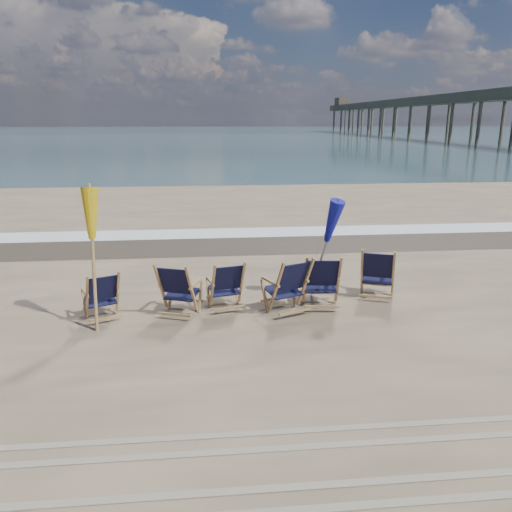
# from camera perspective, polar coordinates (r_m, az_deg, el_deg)

# --- Properties ---
(ocean) EXTENTS (400.00, 400.00, 0.00)m
(ocean) POSITION_cam_1_polar(r_m,az_deg,el_deg) (135.19, -5.37, 13.83)
(ocean) COLOR #3B5A63
(ocean) RESTS_ON ground
(surf_foam) EXTENTS (200.00, 1.40, 0.01)m
(surf_foam) POSITION_cam_1_polar(r_m,az_deg,el_deg) (15.86, -2.16, 2.69)
(surf_foam) COLOR silver
(surf_foam) RESTS_ON ground
(wet_sand_strip) EXTENTS (200.00, 2.60, 0.00)m
(wet_sand_strip) POSITION_cam_1_polar(r_m,az_deg,el_deg) (14.40, -1.79, 1.38)
(wet_sand_strip) COLOR #42362A
(wet_sand_strip) RESTS_ON ground
(tire_tracks) EXTENTS (80.00, 1.30, 0.01)m
(tire_tracks) POSITION_cam_1_polar(r_m,az_deg,el_deg) (5.64, 5.39, -22.76)
(tire_tracks) COLOR gray
(tire_tracks) RESTS_ON ground
(beach_chair_0) EXTENTS (0.83, 0.86, 0.94)m
(beach_chair_0) POSITION_cam_1_polar(r_m,az_deg,el_deg) (9.26, -15.50, -4.18)
(beach_chair_0) COLOR black
(beach_chair_0) RESTS_ON ground
(beach_chair_1) EXTENTS (0.89, 0.94, 1.05)m
(beach_chair_1) POSITION_cam_1_polar(r_m,az_deg,el_deg) (8.96, -7.40, -4.03)
(beach_chair_1) COLOR black
(beach_chair_1) RESTS_ON ground
(beach_chair_2) EXTENTS (0.78, 0.84, 0.99)m
(beach_chair_2) POSITION_cam_1_polar(r_m,az_deg,el_deg) (9.34, -1.63, -3.27)
(beach_chair_2) COLOR black
(beach_chair_2) RESTS_ON ground
(beach_chair_3) EXTENTS (0.96, 1.01, 1.11)m
(beach_chair_3) POSITION_cam_1_polar(r_m,az_deg,el_deg) (9.24, 5.71, -3.17)
(beach_chair_3) COLOR black
(beach_chair_3) RESTS_ON ground
(beach_chair_4) EXTENTS (0.79, 0.87, 1.10)m
(beach_chair_4) POSITION_cam_1_polar(r_m,az_deg,el_deg) (9.42, 9.40, -2.97)
(beach_chair_4) COLOR black
(beach_chair_4) RESTS_ON ground
(beach_chair_5) EXTENTS (0.92, 0.97, 1.07)m
(beach_chair_5) POSITION_cam_1_polar(r_m,az_deg,el_deg) (10.11, 15.40, -2.12)
(beach_chair_5) COLOR black
(beach_chair_5) RESTS_ON ground
(umbrella_yellow) EXTENTS (0.30, 0.30, 2.40)m
(umbrella_yellow) POSITION_cam_1_polar(r_m,az_deg,el_deg) (8.62, -18.47, 3.73)
(umbrella_yellow) COLOR #A77D4A
(umbrella_yellow) RESTS_ON ground
(umbrella_blue) EXTENTS (0.30, 0.30, 2.08)m
(umbrella_blue) POSITION_cam_1_polar(r_m,az_deg,el_deg) (9.78, 7.78, 3.91)
(umbrella_blue) COLOR #A5A5AD
(umbrella_blue) RESTS_ON ground
(fishing_pier) EXTENTS (4.40, 140.00, 9.30)m
(fishing_pier) POSITION_cam_1_polar(r_m,az_deg,el_deg) (90.00, 20.77, 15.16)
(fishing_pier) COLOR brown
(fishing_pier) RESTS_ON ground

